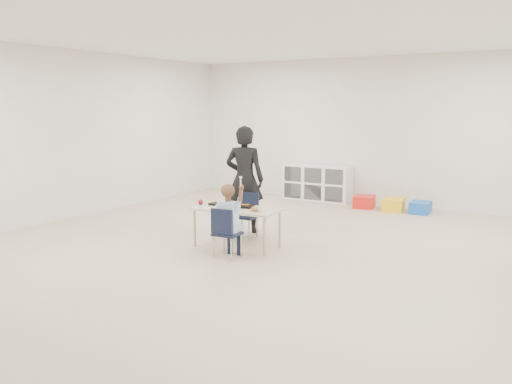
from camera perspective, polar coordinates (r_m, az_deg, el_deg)
The scene contains 16 objects.
room at distance 6.52m, azimuth 0.12°, elevation 4.92°, with size 9.00×9.02×2.80m.
table at distance 7.24m, azimuth -2.02°, elevation -3.73°, with size 1.20×0.67×0.53m.
chair_near at distance 6.72m, azimuth -3.03°, elevation -4.30°, with size 0.31×0.29×0.64m, color black, non-canonical shape.
chair_far at distance 7.73m, azimuth -1.14°, elevation -2.53°, with size 0.31×0.29×0.64m, color black, non-canonical shape.
child at distance 6.68m, azimuth -3.04°, elevation -2.76°, with size 0.43×0.43×1.01m, color #B5CCF5, non-canonical shape.
lunch_tray_near at distance 7.21m, azimuth -1.14°, elevation -1.53°, with size 0.22×0.16×0.03m, color black.
lunch_tray_far at distance 7.41m, azimuth -4.03°, elevation -1.26°, with size 0.22×0.16×0.03m, color black.
milk_carton at distance 7.07m, azimuth -2.01°, elevation -1.45°, with size 0.07×0.07×0.10m, color white.
bread_roll at distance 6.95m, azimuth -0.11°, elevation -1.77°, with size 0.09×0.09×0.07m, color #AF7E47.
apple_near at distance 7.29m, azimuth -2.91°, elevation -1.25°, with size 0.07×0.07×0.07m, color maroon.
apple_far at distance 7.44m, azimuth -5.86°, elevation -1.08°, with size 0.07×0.07×0.07m, color maroon.
cubby_shelf at distance 10.95m, azimuth 6.44°, elevation 0.97°, with size 1.40×0.40×0.70m, color white.
adult at distance 8.05m, azimuth -1.21°, elevation 1.35°, with size 0.58×0.38×1.59m, color black.
bin_red at distance 10.29m, azimuth 11.32°, elevation -1.01°, with size 0.35×0.45×0.22m, color red.
bin_yellow at distance 10.09m, azimuth 14.27°, elevation -1.30°, with size 0.36×0.46×0.23m, color yellow.
bin_blue at distance 9.99m, azimuth 16.92°, elevation -1.56°, with size 0.33×0.42×0.21m, color blue.
Camera 1 is at (3.39, -5.55, 1.86)m, focal length 38.00 mm.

